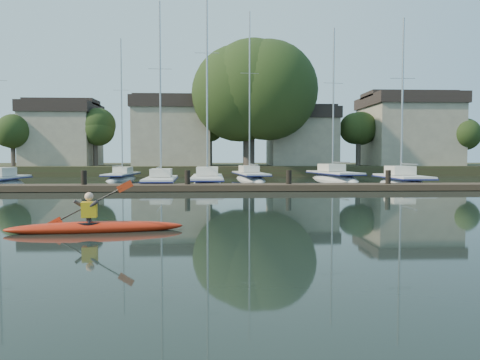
{
  "coord_description": "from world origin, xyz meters",
  "views": [
    {
      "loc": [
        -1.2,
        -13.54,
        2.07
      ],
      "look_at": [
        -0.42,
        3.01,
        1.2
      ],
      "focal_mm": 35.0,
      "sensor_mm": 36.0,
      "label": 1
    }
  ],
  "objects_px": {
    "sailboat_1": "(161,189)",
    "dock": "(238,187)",
    "kayak": "(94,225)",
    "sailboat_2": "(207,188)",
    "sailboat_6": "(250,181)",
    "sailboat_5": "(122,181)",
    "sailboat_7": "(334,182)",
    "sailboat_4": "(402,188)"
  },
  "relations": [
    {
      "from": "sailboat_2",
      "to": "sailboat_5",
      "type": "distance_m",
      "value": 11.38
    },
    {
      "from": "kayak",
      "to": "sailboat_7",
      "type": "bearing_deg",
      "value": 56.06
    },
    {
      "from": "sailboat_6",
      "to": "sailboat_7",
      "type": "relative_size",
      "value": 1.09
    },
    {
      "from": "sailboat_4",
      "to": "sailboat_1",
      "type": "bearing_deg",
      "value": -175.8
    },
    {
      "from": "sailboat_6",
      "to": "dock",
      "type": "bearing_deg",
      "value": -103.38
    },
    {
      "from": "kayak",
      "to": "sailboat_5",
      "type": "height_order",
      "value": "sailboat_5"
    },
    {
      "from": "kayak",
      "to": "sailboat_4",
      "type": "height_order",
      "value": "sailboat_4"
    },
    {
      "from": "dock",
      "to": "sailboat_4",
      "type": "xyz_separation_m",
      "value": [
        11.82,
        4.91,
        -0.42
      ]
    },
    {
      "from": "dock",
      "to": "sailboat_5",
      "type": "xyz_separation_m",
      "value": [
        -9.56,
        13.43,
        -0.37
      ]
    },
    {
      "from": "dock",
      "to": "sailboat_5",
      "type": "distance_m",
      "value": 16.49
    },
    {
      "from": "kayak",
      "to": "sailboat_1",
      "type": "height_order",
      "value": "sailboat_1"
    },
    {
      "from": "sailboat_2",
      "to": "sailboat_5",
      "type": "xyz_separation_m",
      "value": [
        -7.61,
        8.46,
        0.03
      ]
    },
    {
      "from": "sailboat_2",
      "to": "sailboat_7",
      "type": "height_order",
      "value": "sailboat_2"
    },
    {
      "from": "sailboat_2",
      "to": "sailboat_4",
      "type": "relative_size",
      "value": 1.2
    },
    {
      "from": "kayak",
      "to": "sailboat_1",
      "type": "bearing_deg",
      "value": 83.76
    },
    {
      "from": "sailboat_1",
      "to": "sailboat_6",
      "type": "xyz_separation_m",
      "value": [
        6.61,
        8.92,
        0.0
      ]
    },
    {
      "from": "dock",
      "to": "sailboat_7",
      "type": "height_order",
      "value": "sailboat_7"
    },
    {
      "from": "sailboat_1",
      "to": "sailboat_5",
      "type": "bearing_deg",
      "value": 113.05
    },
    {
      "from": "sailboat_1",
      "to": "sailboat_2",
      "type": "xyz_separation_m",
      "value": [
        3.09,
        1.02,
        -0.01
      ]
    },
    {
      "from": "sailboat_1",
      "to": "sailboat_7",
      "type": "xyz_separation_m",
      "value": [
        13.82,
        8.36,
        -0.03
      ]
    },
    {
      "from": "sailboat_4",
      "to": "kayak",
      "type": "bearing_deg",
      "value": -128.81
    },
    {
      "from": "sailboat_2",
      "to": "sailboat_5",
      "type": "bearing_deg",
      "value": 131.45
    },
    {
      "from": "sailboat_4",
      "to": "sailboat_5",
      "type": "xyz_separation_m",
      "value": [
        -21.38,
        8.53,
        0.05
      ]
    },
    {
      "from": "kayak",
      "to": "sailboat_4",
      "type": "xyz_separation_m",
      "value": [
        16.38,
        19.68,
        -0.4
      ]
    },
    {
      "from": "sailboat_1",
      "to": "kayak",
      "type": "bearing_deg",
      "value": -90.93
    },
    {
      "from": "kayak",
      "to": "sailboat_7",
      "type": "height_order",
      "value": "sailboat_7"
    },
    {
      "from": "sailboat_2",
      "to": "sailboat_5",
      "type": "relative_size",
      "value": 1.18
    },
    {
      "from": "sailboat_1",
      "to": "sailboat_6",
      "type": "relative_size",
      "value": 0.86
    },
    {
      "from": "sailboat_1",
      "to": "sailboat_7",
      "type": "height_order",
      "value": "sailboat_7"
    },
    {
      "from": "sailboat_2",
      "to": "sailboat_7",
      "type": "relative_size",
      "value": 1.09
    },
    {
      "from": "sailboat_2",
      "to": "dock",
      "type": "bearing_deg",
      "value": -69.09
    },
    {
      "from": "sailboat_2",
      "to": "sailboat_4",
      "type": "bearing_deg",
      "value": -0.79
    },
    {
      "from": "sailboat_2",
      "to": "sailboat_7",
      "type": "distance_m",
      "value": 13.0
    },
    {
      "from": "kayak",
      "to": "sailboat_2",
      "type": "relative_size",
      "value": 0.3
    },
    {
      "from": "sailboat_2",
      "to": "sailboat_6",
      "type": "bearing_deg",
      "value": 65.45
    },
    {
      "from": "sailboat_1",
      "to": "dock",
      "type": "bearing_deg",
      "value": -40.5
    },
    {
      "from": "sailboat_1",
      "to": "sailboat_2",
      "type": "distance_m",
      "value": 3.26
    },
    {
      "from": "sailboat_6",
      "to": "sailboat_7",
      "type": "height_order",
      "value": "sailboat_6"
    },
    {
      "from": "kayak",
      "to": "sailboat_2",
      "type": "distance_m",
      "value": 19.92
    },
    {
      "from": "dock",
      "to": "sailboat_2",
      "type": "distance_m",
      "value": 5.36
    },
    {
      "from": "sailboat_4",
      "to": "dock",
      "type": "bearing_deg",
      "value": -156.49
    },
    {
      "from": "dock",
      "to": "sailboat_2",
      "type": "height_order",
      "value": "sailboat_2"
    }
  ]
}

